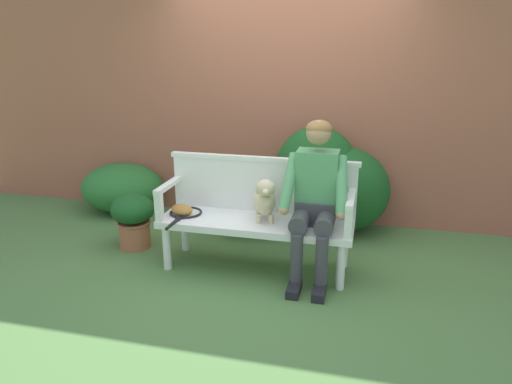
{
  "coord_description": "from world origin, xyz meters",
  "views": [
    {
      "loc": [
        0.92,
        -3.7,
        1.91
      ],
      "look_at": [
        0.0,
        0.0,
        0.7
      ],
      "focal_mm": 33.24,
      "sensor_mm": 36.0,
      "label": 1
    }
  ],
  "objects_px": {
    "person_seated": "(315,195)",
    "baseball_glove": "(182,210)",
    "dog_on_bench": "(265,199)",
    "potted_plant": "(133,218)",
    "garden_bench": "(256,226)",
    "tennis_racket": "(185,214)"
  },
  "relations": [
    {
      "from": "tennis_racket",
      "to": "dog_on_bench",
      "type": "bearing_deg",
      "value": 1.01
    },
    {
      "from": "garden_bench",
      "to": "potted_plant",
      "type": "relative_size",
      "value": 3.17
    },
    {
      "from": "garden_bench",
      "to": "person_seated",
      "type": "bearing_deg",
      "value": -2.0
    },
    {
      "from": "tennis_racket",
      "to": "potted_plant",
      "type": "relative_size",
      "value": 1.07
    },
    {
      "from": "tennis_racket",
      "to": "baseball_glove",
      "type": "distance_m",
      "value": 0.04
    },
    {
      "from": "garden_bench",
      "to": "potted_plant",
      "type": "distance_m",
      "value": 1.27
    },
    {
      "from": "dog_on_bench",
      "to": "tennis_racket",
      "type": "bearing_deg",
      "value": -178.99
    },
    {
      "from": "garden_bench",
      "to": "dog_on_bench",
      "type": "height_order",
      "value": "dog_on_bench"
    },
    {
      "from": "person_seated",
      "to": "dog_on_bench",
      "type": "xyz_separation_m",
      "value": [
        -0.42,
        0.0,
        -0.07
      ]
    },
    {
      "from": "person_seated",
      "to": "tennis_racket",
      "type": "height_order",
      "value": "person_seated"
    },
    {
      "from": "dog_on_bench",
      "to": "potted_plant",
      "type": "height_order",
      "value": "dog_on_bench"
    },
    {
      "from": "potted_plant",
      "to": "tennis_racket",
      "type": "bearing_deg",
      "value": -16.85
    },
    {
      "from": "person_seated",
      "to": "potted_plant",
      "type": "xyz_separation_m",
      "value": [
        -1.76,
        0.17,
        -0.42
      ]
    },
    {
      "from": "person_seated",
      "to": "tennis_racket",
      "type": "bearing_deg",
      "value": -179.45
    },
    {
      "from": "potted_plant",
      "to": "baseball_glove",
      "type": "bearing_deg",
      "value": -17.77
    },
    {
      "from": "person_seated",
      "to": "baseball_glove",
      "type": "height_order",
      "value": "person_seated"
    },
    {
      "from": "garden_bench",
      "to": "baseball_glove",
      "type": "bearing_deg",
      "value": -177.26
    },
    {
      "from": "garden_bench",
      "to": "potted_plant",
      "type": "xyz_separation_m",
      "value": [
        -1.26,
        0.16,
        -0.09
      ]
    },
    {
      "from": "person_seated",
      "to": "potted_plant",
      "type": "height_order",
      "value": "person_seated"
    },
    {
      "from": "garden_bench",
      "to": "tennis_racket",
      "type": "bearing_deg",
      "value": -177.46
    },
    {
      "from": "person_seated",
      "to": "baseball_glove",
      "type": "xyz_separation_m",
      "value": [
        -1.17,
        -0.01,
        -0.23
      ]
    },
    {
      "from": "person_seated",
      "to": "dog_on_bench",
      "type": "bearing_deg",
      "value": 179.76
    }
  ]
}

